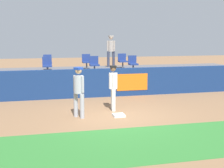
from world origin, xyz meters
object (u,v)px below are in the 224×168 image
Objects in this scene: seat_back_center at (86,61)px; seat_front_left at (47,64)px; first_base at (119,115)px; seat_front_center at (94,63)px; player_runner_visitor at (79,89)px; seat_front_right at (133,63)px; seat_back_left at (48,61)px; spectator_hooded at (111,49)px; player_fielder_home at (113,85)px; seat_back_right at (122,60)px.

seat_back_center is 2.84m from seat_front_left.
seat_front_center is at bearing 89.26° from first_base.
seat_front_right is (3.47, 4.90, 0.41)m from player_runner_visitor.
spectator_hooded is at bearing 15.27° from seat_back_left.
seat_front_left is at bearing -180.00° from seat_front_center.
player_runner_visitor is 6.02m from seat_front_right.
player_fielder_home is 6.33m from seat_back_left.
player_runner_visitor is at bearing -101.18° from seat_back_center.
seat_front_right is at bearing -0.00° from seat_front_left.
seat_back_left is at bearing 10.70° from spectator_hooded.
player_fielder_home is 2.02× the size of seat_front_right.
seat_back_center is (-0.09, 5.92, 0.44)m from player_fielder_home.
first_base is at bearing 73.97° from spectator_hooded.
player_runner_visitor is 6.84m from seat_back_center.
player_fielder_home is 1.61m from player_runner_visitor.
seat_front_center is 0.45× the size of spectator_hooded.
seat_front_center reaches higher than first_base.
player_fielder_home is 5.94m from seat_back_center.
player_fielder_home is 6.26m from seat_back_right.
seat_back_left is 1.00× the size of seat_front_center.
seat_front_right is 2.80m from seat_back_center.
seat_back_right is (2.03, 6.88, 1.38)m from first_base.
seat_front_center is at bearing -38.86° from seat_back_left.
player_runner_visitor is at bearing 64.39° from spectator_hooded.
seat_front_center is at bearing -173.12° from player_fielder_home.
seat_front_center is (1.44, 4.90, 0.41)m from player_runner_visitor.
seat_front_center is (0.07, 5.08, 1.38)m from first_base.
seat_front_right is (2.10, 5.08, 1.38)m from first_base.
seat_front_right is 2.94m from spectator_hooded.
seat_front_right is 1.00× the size of seat_back_right.
spectator_hooded is (-0.49, 2.83, 0.61)m from seat_front_right.
spectator_hooded reaches higher than seat_back_right.
player_fielder_home is 2.02× the size of seat_front_center.
player_runner_visitor is 5.12m from seat_front_center.
seat_front_center is at bearing 179.99° from seat_front_right.
first_base is at bearing 4.85° from player_fielder_home.
seat_back_left is at bearing 141.14° from seat_front_center.
seat_front_left is (-4.34, 0.00, 0.00)m from seat_front_right.
seat_front_right is at bearing -0.01° from seat_front_center.
seat_front_right is at bearing -22.89° from seat_back_left.
first_base is at bearing -112.42° from seat_front_right.
seat_front_left is (-2.29, 4.12, 0.44)m from player_fielder_home.
seat_front_center and seat_back_right have the same top height.
seat_front_center is at bearing -137.56° from seat_back_right.
seat_front_right is 0.45× the size of spectator_hooded.
seat_back_left and seat_back_center have the same top height.
seat_front_center is at bearing 0.00° from seat_front_left.
seat_back_left is 4.20m from seat_back_right.
player_fielder_home is at bearing -60.93° from seat_front_left.
spectator_hooded reaches higher than seat_back_left.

